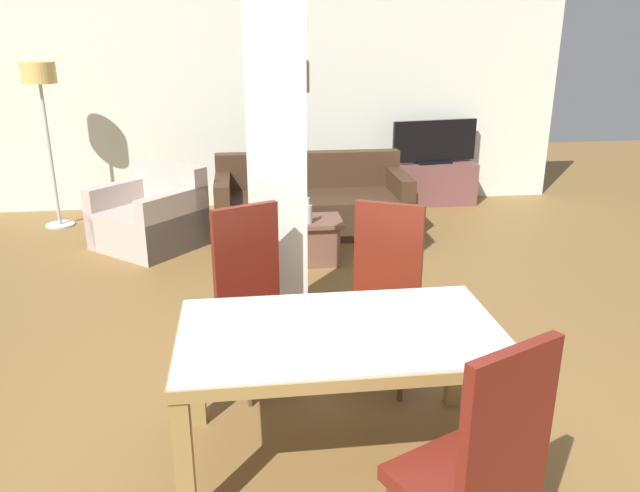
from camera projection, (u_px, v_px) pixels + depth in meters
name	position (u px, v px, depth m)	size (l,w,h in m)	color
ground_plane	(339.00, 456.00, 3.30)	(18.00, 18.00, 0.00)	brown
back_wall	(276.00, 96.00, 7.66)	(7.20, 0.09, 2.70)	silver
divider_pillar	(275.00, 152.00, 4.20)	(0.39, 0.38, 2.70)	silver
dining_table	(340.00, 357.00, 3.10)	(1.60, 0.91, 0.75)	olive
dining_chair_far_left	(255.00, 294.00, 3.88)	(0.61, 0.61, 1.12)	maroon
dining_chair_far_right	(383.00, 291.00, 3.92)	(0.62, 0.62, 1.12)	maroon
dining_chair_near_right	(479.00, 465.00, 2.36)	(0.61, 0.61, 1.12)	maroon
sofa	(312.00, 206.00, 6.91)	(2.09, 0.91, 0.82)	#422C1C
armchair	(151.00, 219.00, 6.41)	(1.25, 1.25, 0.82)	#C2B0A6
coffee_table	(309.00, 240.00, 5.97)	(0.64, 0.47, 0.43)	brown
bottle	(308.00, 213.00, 5.77)	(0.08, 0.08, 0.24)	#B2B7BC
tv_stand	(432.00, 183.00, 7.99)	(1.08, 0.40, 0.53)	brown
tv_screen	(435.00, 142.00, 7.81)	(1.11, 0.27, 0.54)	black
floor_lamp	(41.00, 89.00, 6.65)	(0.35, 0.35, 1.81)	#B7B7BC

